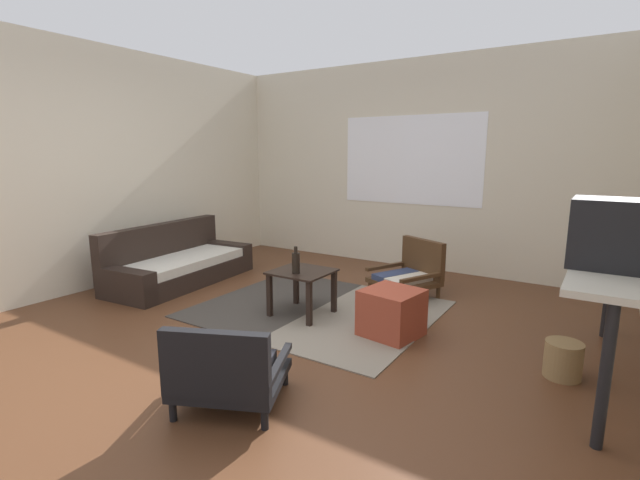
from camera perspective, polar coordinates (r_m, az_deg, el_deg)
The scene contains 14 objects.
ground_plane at distance 3.80m, azimuth -6.81°, elevation -12.65°, with size 7.80×7.80×0.00m, color #56331E.
far_wall_with_window at distance 6.15m, azimuth 11.59°, elevation 9.20°, with size 5.60×0.13×2.70m.
side_wall_left at distance 5.73m, azimuth -26.29°, elevation 8.19°, with size 0.12×6.60×2.70m, color beige.
area_rug at distance 4.48m, azimuth -0.37°, elevation -8.74°, with size 2.18×1.90×0.01m.
couch at distance 5.62m, azimuth -17.56°, elevation -2.99°, with size 0.91×1.85×0.69m.
coffee_table at distance 4.25m, azimuth -2.28°, elevation -5.15°, with size 0.53×0.50×0.43m.
armchair_by_window at distance 4.95m, azimuth 11.35°, elevation -4.01°, with size 0.79×0.79×0.60m.
armchair_striped_foreground at distance 2.84m, azimuth -11.68°, elevation -16.04°, with size 0.81×0.79×0.56m.
ottoman_orange at distance 3.87m, azimuth 9.06°, elevation -9.10°, with size 0.44×0.44×0.40m, color #993D28.
console_shelf at distance 3.50m, azimuth 33.23°, elevation -3.33°, with size 0.48×1.85×0.84m.
crt_television at distance 3.19m, azimuth 33.70°, elevation 0.63°, with size 0.52×0.37×0.41m.
clay_vase at distance 3.83m, azimuth 33.55°, elevation 0.82°, with size 0.20×0.20×0.32m.
glass_bottle at distance 4.11m, azimuth -3.08°, elevation -2.84°, with size 0.07×0.07×0.25m.
wicker_basket at distance 3.59m, azimuth 28.43°, elevation -13.19°, with size 0.24×0.24×0.25m, color olive.
Camera 1 is at (2.24, -2.66, 1.52)m, focal length 25.26 mm.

